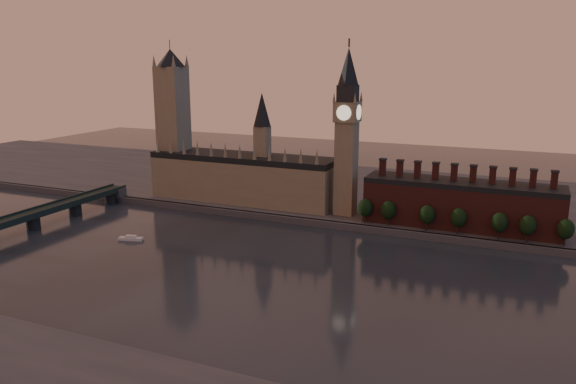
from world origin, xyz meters
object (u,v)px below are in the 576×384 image
big_ben (347,130)px  river_boat (131,238)px  westminster_bridge (5,226)px  victoria_tower (173,117)px

big_ben → river_boat: size_ratio=7.51×
big_ben → westminster_bridge: 205.83m
victoria_tower → big_ben: bearing=-2.2°
westminster_bridge → river_boat: 72.21m
victoria_tower → big_ben: 130.12m
river_boat → victoria_tower: bearing=94.5°
victoria_tower → westminster_bridge: size_ratio=0.54×
river_boat → westminster_bridge: bearing=-173.9°
victoria_tower → westminster_bridge: (-35.00, -117.70, -51.65)m
victoria_tower → big_ben: victoria_tower is taller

